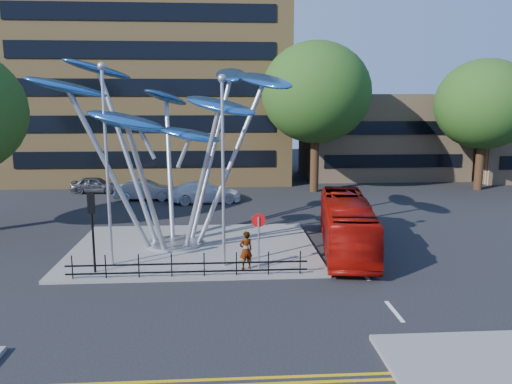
{
  "coord_description": "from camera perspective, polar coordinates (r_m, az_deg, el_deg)",
  "views": [
    {
      "loc": [
        0.51,
        -18.24,
        7.3
      ],
      "look_at": [
        1.99,
        4.0,
        3.27
      ],
      "focal_mm": 35.0,
      "sensor_mm": 36.0,
      "label": 1
    }
  ],
  "objects": [
    {
      "name": "ground",
      "position": [
        19.66,
        -5.11,
        -11.6
      ],
      "size": [
        120.0,
        120.0,
        0.0
      ],
      "primitive_type": "plane",
      "color": "black",
      "rests_on": "ground"
    },
    {
      "name": "traffic_island",
      "position": [
        25.34,
        -7.1,
        -6.4
      ],
      "size": [
        12.0,
        9.0,
        0.15
      ],
      "primitive_type": "cube",
      "color": "slate",
      "rests_on": "ground"
    },
    {
      "name": "double_yellow_near",
      "position": [
        14.26,
        -5.66,
        -20.58
      ],
      "size": [
        40.0,
        0.12,
        0.01
      ],
      "primitive_type": "cube",
      "color": "gold",
      "rests_on": "ground"
    },
    {
      "name": "brick_tower",
      "position": [
        51.24,
        -11.68,
        18.69
      ],
      "size": [
        25.0,
        15.0,
        30.0
      ],
      "primitive_type": "cube",
      "color": "olive",
      "rests_on": "ground"
    },
    {
      "name": "low_building_near",
      "position": [
        50.78,
        14.05,
        6.22
      ],
      "size": [
        15.0,
        8.0,
        8.0
      ],
      "primitive_type": "cube",
      "color": "tan",
      "rests_on": "ground"
    },
    {
      "name": "tree_right",
      "position": [
        40.94,
        6.87,
        11.21
      ],
      "size": [
        8.8,
        8.8,
        12.11
      ],
      "color": "black",
      "rests_on": "ground"
    },
    {
      "name": "tree_far",
      "position": [
        45.62,
        24.63,
        9.09
      ],
      "size": [
        8.0,
        8.0,
        10.81
      ],
      "color": "black",
      "rests_on": "ground"
    },
    {
      "name": "leaf_sculpture",
      "position": [
        25.06,
        -9.83,
        9.12
      ],
      "size": [
        12.72,
        9.54,
        9.51
      ],
      "color": "#9EA0A5",
      "rests_on": "traffic_island"
    },
    {
      "name": "street_lamp_left",
      "position": [
        22.4,
        -16.77,
        4.83
      ],
      "size": [
        0.36,
        0.36,
        8.8
      ],
      "color": "#9EA0A5",
      "rests_on": "traffic_island"
    },
    {
      "name": "street_lamp_right",
      "position": [
        21.36,
        -3.81,
        4.29
      ],
      "size": [
        0.36,
        0.36,
        8.3
      ],
      "color": "#9EA0A5",
      "rests_on": "traffic_island"
    },
    {
      "name": "traffic_light_island",
      "position": [
        21.97,
        -18.25,
        -2.6
      ],
      "size": [
        0.28,
        0.18,
        3.42
      ],
      "color": "black",
      "rests_on": "traffic_island"
    },
    {
      "name": "no_entry_sign_island",
      "position": [
        21.52,
        0.3,
        -4.52
      ],
      "size": [
        0.6,
        0.1,
        2.45
      ],
      "color": "#9EA0A5",
      "rests_on": "traffic_island"
    },
    {
      "name": "pedestrian_railing_front",
      "position": [
        21.11,
        -7.78,
        -8.5
      ],
      "size": [
        10.0,
        0.06,
        1.0
      ],
      "color": "black",
      "rests_on": "traffic_island"
    },
    {
      "name": "red_bus",
      "position": [
        25.23,
        10.3,
        -3.65
      ],
      "size": [
        3.69,
        9.66,
        2.63
      ],
      "primitive_type": "imported",
      "rotation": [
        0.0,
        0.0,
        -0.16
      ],
      "color": "#910C06",
      "rests_on": "ground"
    },
    {
      "name": "pedestrian",
      "position": [
        21.7,
        -1.17,
        -6.66
      ],
      "size": [
        0.72,
        0.59,
        1.68
      ],
      "primitive_type": "imported",
      "rotation": [
        0.0,
        0.0,
        3.5
      ],
      "color": "gray",
      "rests_on": "traffic_island"
    },
    {
      "name": "parked_car_left",
      "position": [
        42.62,
        -17.85,
        0.79
      ],
      "size": [
        3.99,
        1.83,
        1.32
      ],
      "primitive_type": "imported",
      "rotation": [
        0.0,
        0.0,
        1.5
      ],
      "color": "#43464B",
      "rests_on": "ground"
    },
    {
      "name": "parked_car_mid",
      "position": [
        38.51,
        -12.53,
        0.21
      ],
      "size": [
        4.55,
        1.6,
        1.5
      ],
      "primitive_type": "imported",
      "rotation": [
        0.0,
        0.0,
        1.57
      ],
      "color": "#9EA0A6",
      "rests_on": "ground"
    },
    {
      "name": "parked_car_right",
      "position": [
        36.85,
        -5.89,
        -0.02
      ],
      "size": [
        5.53,
        2.84,
        1.53
      ],
      "primitive_type": "imported",
      "rotation": [
        0.0,
        0.0,
        1.71
      ],
      "color": "white",
      "rests_on": "ground"
    }
  ]
}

